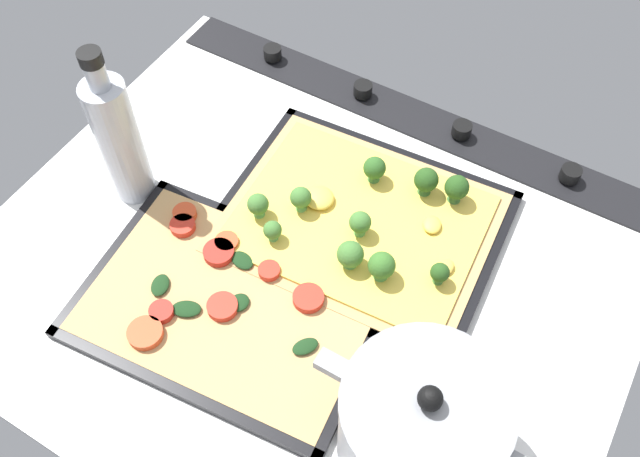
{
  "coord_description": "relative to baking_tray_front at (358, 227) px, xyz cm",
  "views": [
    {
      "loc": [
        -24.88,
        38.48,
        74.16
      ],
      "look_at": [
        -0.91,
        -2.28,
        6.23
      ],
      "focal_mm": 38.75,
      "sensor_mm": 36.0,
      "label": 1
    }
  ],
  "objects": [
    {
      "name": "cooking_pot",
      "position": [
        -18.8,
        22.36,
        6.43
      ],
      "size": [
        23.43,
        16.56,
        15.85
      ],
      "color": "gray",
      "rests_on": "ground_plane"
    },
    {
      "name": "stove_control_panel",
      "position": [
        3.05,
        -21.48,
        0.19
      ],
      "size": [
        76.83,
        7.0,
        2.6
      ],
      "color": "black",
      "rests_on": "ground_plane"
    },
    {
      "name": "oil_bottle",
      "position": [
        29.34,
        9.53,
        9.7
      ],
      "size": [
        5.49,
        5.49,
        23.88
      ],
      "color": "#B7BCC6",
      "rests_on": "ground_plane"
    },
    {
      "name": "ground_plane",
      "position": [
        3.05,
        8.57,
        -1.86
      ],
      "size": [
        80.03,
        67.09,
        3.0
      ],
      "primitive_type": "cube",
      "color": "white"
    },
    {
      "name": "broccoli_pizza",
      "position": [
        -0.3,
        0.01,
        1.4
      ],
      "size": [
        34.85,
        28.4,
        5.58
      ],
      "color": "tan",
      "rests_on": "baking_tray_front"
    },
    {
      "name": "baking_tray_back",
      "position": [
        7.66,
        18.13,
        0.01
      ],
      "size": [
        37.72,
        28.47,
        1.3
      ],
      "color": "black",
      "rests_on": "ground_plane"
    },
    {
      "name": "baking_tray_front",
      "position": [
        0.0,
        0.0,
        0.0
      ],
      "size": [
        37.41,
        30.96,
        1.3
      ],
      "color": "black",
      "rests_on": "ground_plane"
    },
    {
      "name": "veggie_pizza_back",
      "position": [
        8.19,
        17.93,
        0.74
      ],
      "size": [
        35.09,
        25.84,
        1.9
      ],
      "color": "tan",
      "rests_on": "baking_tray_back"
    }
  ]
}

